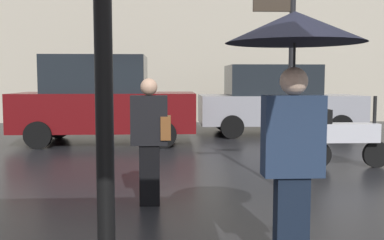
{
  "coord_description": "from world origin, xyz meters",
  "views": [
    {
      "loc": [
        -0.28,
        -2.41,
        1.52
      ],
      "look_at": [
        0.04,
        4.31,
        0.92
      ],
      "focal_mm": 42.79,
      "sensor_mm": 36.0,
      "label": 1
    }
  ],
  "objects_px": {
    "parked_car_right": "(103,100)",
    "parked_scooter": "(345,136)",
    "parked_car_left": "(276,100)",
    "street_signpost": "(292,55)",
    "pedestrian_with_umbrella": "(294,64)",
    "pedestrian_with_bag": "(151,134)"
  },
  "relations": [
    {
      "from": "parked_car_left",
      "to": "street_signpost",
      "type": "bearing_deg",
      "value": -90.32
    },
    {
      "from": "street_signpost",
      "to": "parked_car_left",
      "type": "bearing_deg",
      "value": 78.48
    },
    {
      "from": "pedestrian_with_bag",
      "to": "parked_scooter",
      "type": "height_order",
      "value": "pedestrian_with_bag"
    },
    {
      "from": "parked_scooter",
      "to": "parked_car_left",
      "type": "bearing_deg",
      "value": 80.09
    },
    {
      "from": "parked_car_left",
      "to": "pedestrian_with_umbrella",
      "type": "bearing_deg",
      "value": -91.2
    },
    {
      "from": "parked_car_right",
      "to": "parked_scooter",
      "type": "bearing_deg",
      "value": 132.6
    },
    {
      "from": "pedestrian_with_umbrella",
      "to": "parked_car_right",
      "type": "bearing_deg",
      "value": 23.71
    },
    {
      "from": "pedestrian_with_umbrella",
      "to": "parked_scooter",
      "type": "distance_m",
      "value": 4.77
    },
    {
      "from": "parked_car_left",
      "to": "parked_car_right",
      "type": "relative_size",
      "value": 1.04
    },
    {
      "from": "parked_car_right",
      "to": "street_signpost",
      "type": "distance_m",
      "value": 6.0
    },
    {
      "from": "pedestrian_with_umbrella",
      "to": "street_signpost",
      "type": "relative_size",
      "value": 0.67
    },
    {
      "from": "pedestrian_with_bag",
      "to": "street_signpost",
      "type": "xyz_separation_m",
      "value": [
        1.84,
        0.52,
        0.97
      ]
    },
    {
      "from": "pedestrian_with_umbrella",
      "to": "pedestrian_with_bag",
      "type": "distance_m",
      "value": 2.44
    },
    {
      "from": "pedestrian_with_umbrella",
      "to": "parked_scooter",
      "type": "height_order",
      "value": "pedestrian_with_umbrella"
    },
    {
      "from": "pedestrian_with_bag",
      "to": "parked_car_right",
      "type": "distance_m",
      "value": 5.7
    },
    {
      "from": "parked_scooter",
      "to": "parked_car_left",
      "type": "xyz_separation_m",
      "value": [
        -0.05,
        4.89,
        0.39
      ]
    },
    {
      "from": "pedestrian_with_bag",
      "to": "street_signpost",
      "type": "relative_size",
      "value": 0.5
    },
    {
      "from": "parked_scooter",
      "to": "parked_car_left",
      "type": "distance_m",
      "value": 4.91
    },
    {
      "from": "pedestrian_with_umbrella",
      "to": "parked_car_left",
      "type": "xyz_separation_m",
      "value": [
        1.99,
        9.07,
        -0.68
      ]
    },
    {
      "from": "pedestrian_with_bag",
      "to": "street_signpost",
      "type": "bearing_deg",
      "value": -147.81
    },
    {
      "from": "pedestrian_with_umbrella",
      "to": "parked_car_right",
      "type": "height_order",
      "value": "parked_car_right"
    },
    {
      "from": "parked_car_left",
      "to": "street_signpost",
      "type": "distance_m",
      "value": 6.74
    }
  ]
}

